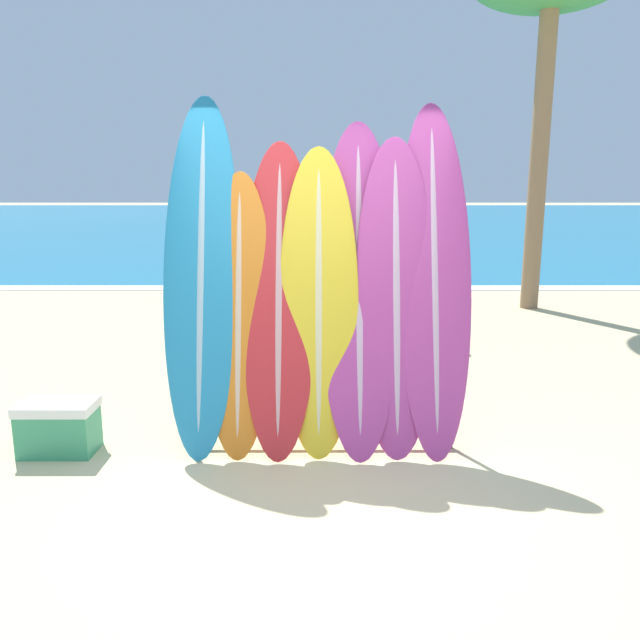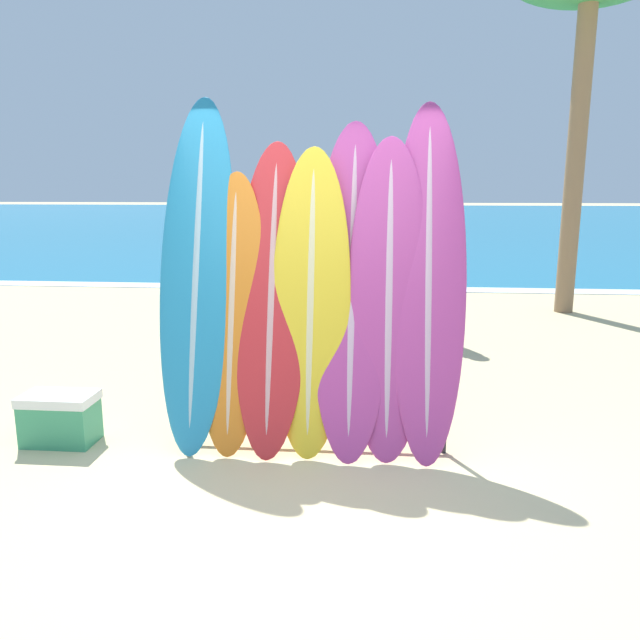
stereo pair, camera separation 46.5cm
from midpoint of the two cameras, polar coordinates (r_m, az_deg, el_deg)
ground_plane at (r=4.06m, az=-4.18°, el=-16.07°), size 160.00×160.00×0.00m
ocean_water at (r=41.27m, az=-0.29°, el=9.34°), size 120.00×60.00×0.01m
surfboard_rack at (r=4.62m, az=-2.92°, el=-6.67°), size 2.01×0.04×0.79m
surfboard_slot_0 at (r=4.66m, az=-13.49°, el=4.12°), size 0.56×0.86×2.60m
surfboard_slot_1 at (r=4.57m, az=-10.22°, el=0.57°), size 0.51×0.64×2.04m
surfboard_slot_2 at (r=4.55m, az=-6.58°, el=2.07°), size 0.56×0.80×2.27m
surfboard_slot_3 at (r=4.50m, az=-2.95°, el=1.71°), size 0.58×0.63×2.22m
surfboard_slot_4 at (r=4.54m, az=0.80°, el=3.08°), size 0.59×0.87×2.41m
surfboard_slot_5 at (r=4.52m, az=4.19°, el=2.21°), size 0.59×0.70×2.29m
surfboard_slot_6 at (r=4.57m, az=7.66°, el=3.89°), size 0.54×0.88×2.55m
person_near_water at (r=11.30m, az=-13.85°, el=6.19°), size 0.24×0.26×1.53m
person_mid_beach at (r=8.09m, az=6.50°, el=5.06°), size 0.29×0.23×1.73m
cooler_box at (r=5.09m, az=-25.16°, el=-8.88°), size 0.54×0.33×0.39m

